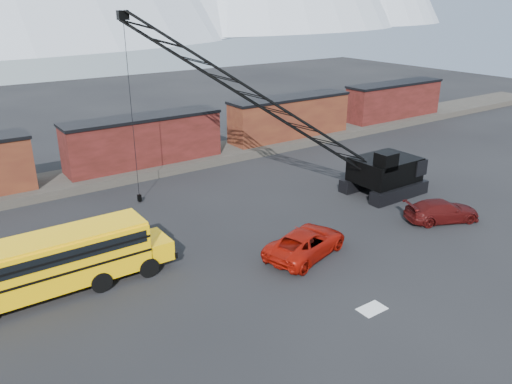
% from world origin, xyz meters
% --- Properties ---
extents(ground, '(160.00, 160.00, 0.00)m').
position_xyz_m(ground, '(0.00, 0.00, 0.00)').
color(ground, black).
rests_on(ground, ground).
extents(gravel_berm, '(120.00, 5.00, 0.70)m').
position_xyz_m(gravel_berm, '(0.00, 22.00, 0.35)').
color(gravel_berm, '#49433C').
rests_on(gravel_berm, ground).
extents(boxcar_mid, '(13.70, 3.10, 4.17)m').
position_xyz_m(boxcar_mid, '(0.00, 22.00, 2.76)').
color(boxcar_mid, '#581A18').
rests_on(boxcar_mid, gravel_berm).
extents(boxcar_east_near, '(13.70, 3.10, 4.17)m').
position_xyz_m(boxcar_east_near, '(16.00, 22.00, 2.76)').
color(boxcar_east_near, '#401712').
rests_on(boxcar_east_near, gravel_berm).
extents(boxcar_east_far, '(13.70, 3.10, 4.17)m').
position_xyz_m(boxcar_east_far, '(32.00, 22.00, 2.76)').
color(boxcar_east_far, '#581A18').
rests_on(boxcar_east_far, gravel_berm).
extents(snow_patch, '(1.40, 0.90, 0.02)m').
position_xyz_m(snow_patch, '(0.50, -4.00, 0.01)').
color(snow_patch, silver).
rests_on(snow_patch, ground).
extents(school_bus, '(11.65, 2.65, 3.19)m').
position_xyz_m(school_bus, '(-11.59, 6.23, 1.79)').
color(school_bus, '#F7B605').
rests_on(school_bus, ground).
extents(red_pickup, '(6.28, 4.15, 1.60)m').
position_xyz_m(red_pickup, '(1.43, 2.10, 0.80)').
color(red_pickup, '#951007').
rests_on(red_pickup, ground).
extents(maroon_suv, '(5.47, 3.87, 1.47)m').
position_xyz_m(maroon_suv, '(12.13, 0.55, 0.74)').
color(maroon_suv, '#400B0B').
rests_on(maroon_suv, ground).
extents(crawler_crane, '(19.66, 11.50, 13.62)m').
position_xyz_m(crawler_crane, '(3.98, 10.97, 7.68)').
color(crawler_crane, black).
rests_on(crawler_crane, ground).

